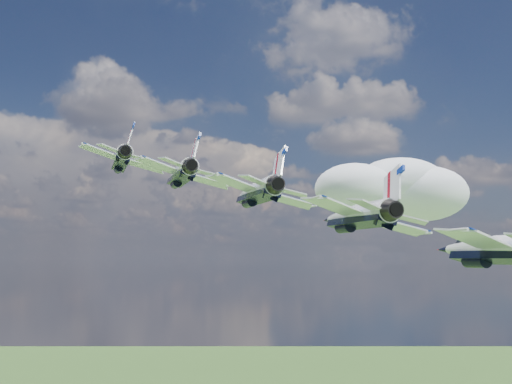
{
  "coord_description": "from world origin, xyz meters",
  "views": [
    {
      "loc": [
        -13.34,
        -57.14,
        136.52
      ],
      "look_at": [
        -12.59,
        10.71,
        143.56
      ],
      "focal_mm": 45.0,
      "sensor_mm": 36.0,
      "label": 1
    }
  ],
  "objects_px": {
    "jet_1": "(181,174)",
    "jet_4": "(492,248)",
    "jet_0": "(121,160)",
    "jet_3": "(355,216)",
    "jet_2": "(256,192)"
  },
  "relations": [
    {
      "from": "jet_1",
      "to": "jet_4",
      "type": "xyz_separation_m",
      "value": [
        27.11,
        -27.53,
        -9.41
      ]
    },
    {
      "from": "jet_0",
      "to": "jet_4",
      "type": "relative_size",
      "value": 1.0
    },
    {
      "from": "jet_3",
      "to": "jet_1",
      "type": "bearing_deg",
      "value": 119.59
    },
    {
      "from": "jet_1",
      "to": "jet_2",
      "type": "height_order",
      "value": "jet_1"
    },
    {
      "from": "jet_2",
      "to": "jet_3",
      "type": "height_order",
      "value": "jet_2"
    },
    {
      "from": "jet_1",
      "to": "jet_4",
      "type": "distance_m",
      "value": 39.77
    },
    {
      "from": "jet_0",
      "to": "jet_2",
      "type": "relative_size",
      "value": 1.0
    },
    {
      "from": "jet_0",
      "to": "jet_3",
      "type": "bearing_deg",
      "value": -60.41
    },
    {
      "from": "jet_0",
      "to": "jet_4",
      "type": "height_order",
      "value": "jet_0"
    },
    {
      "from": "jet_1",
      "to": "jet_4",
      "type": "relative_size",
      "value": 1.0
    },
    {
      "from": "jet_3",
      "to": "jet_4",
      "type": "relative_size",
      "value": 1.0
    },
    {
      "from": "jet_3",
      "to": "jet_4",
      "type": "xyz_separation_m",
      "value": [
        9.04,
        -9.18,
        -3.14
      ]
    },
    {
      "from": "jet_2",
      "to": "jet_3",
      "type": "xyz_separation_m",
      "value": [
        9.04,
        -9.18,
        -3.14
      ]
    },
    {
      "from": "jet_3",
      "to": "jet_4",
      "type": "bearing_deg",
      "value": -60.41
    },
    {
      "from": "jet_1",
      "to": "jet_2",
      "type": "xyz_separation_m",
      "value": [
        9.04,
        -9.18,
        -3.14
      ]
    }
  ]
}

